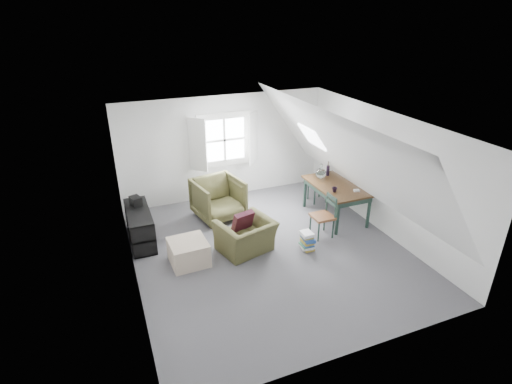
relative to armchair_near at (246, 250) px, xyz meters
name	(u,v)px	position (x,y,z in m)	size (l,w,h in m)	color
floor	(269,250)	(0.42, -0.17, 0.00)	(5.50, 5.50, 0.00)	#504F54
ceiling	(272,125)	(0.42, -0.17, 2.50)	(5.50, 5.50, 0.00)	white
wall_back	(224,148)	(0.42, 2.58, 1.25)	(5.00, 5.00, 0.00)	silver
wall_front	(361,278)	(0.42, -2.92, 1.25)	(5.00, 5.00, 0.00)	silver
wall_left	(128,216)	(-2.08, -0.17, 1.25)	(5.50, 5.50, 0.00)	silver
wall_right	(383,173)	(2.92, -0.17, 1.25)	(5.50, 5.50, 0.00)	silver
slope_left	(184,178)	(-1.13, -0.17, 1.78)	(5.50, 5.50, 0.00)	white
slope_right	(346,154)	(1.97, -0.17, 1.78)	(5.50, 5.50, 0.00)	white
dormer_window	(225,140)	(0.42, 2.50, 1.45)	(1.71, 0.35, 1.30)	white
skylight	(312,137)	(1.97, 1.13, 1.75)	(0.55, 0.75, 0.04)	white
armchair_near	(246,250)	(0.00, 0.00, 0.00)	(0.98, 0.86, 0.64)	#464525
armchair_far	(219,217)	(-0.08, 1.51, 0.00)	(0.97, 1.00, 0.91)	#464525
throw_pillow	(243,221)	(0.00, 0.15, 0.56)	(0.41, 0.12, 0.41)	#3B101D
ottoman	(189,252)	(-1.11, 0.02, 0.22)	(0.66, 0.66, 0.44)	#B8A68F
dining_table	(336,189)	(2.34, 0.57, 0.68)	(0.93, 1.56, 0.78)	black
demijohn	(321,173)	(2.19, 1.02, 0.91)	(0.24, 0.24, 0.33)	silver
vase_twigs	(328,170)	(2.44, 1.12, 0.91)	(0.08, 0.08, 0.59)	black
cup	(334,192)	(2.09, 0.27, 0.78)	(0.11, 0.11, 0.10)	black
paper_box	(357,191)	(2.54, 0.12, 0.80)	(0.12, 0.08, 0.04)	white
dining_chair_far	(318,185)	(2.38, 1.38, 0.44)	(0.39, 0.39, 0.84)	brown
dining_chair_near	(324,215)	(1.68, -0.06, 0.46)	(0.42, 0.42, 0.89)	brown
media_shelf	(140,228)	(-1.83, 1.09, 0.31)	(0.44, 1.32, 0.68)	black
electronics_box	(136,201)	(-1.83, 1.39, 0.76)	(0.18, 0.25, 0.20)	black
magazine_stack	(307,241)	(1.12, -0.40, 0.18)	(0.27, 0.32, 0.36)	#B29933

